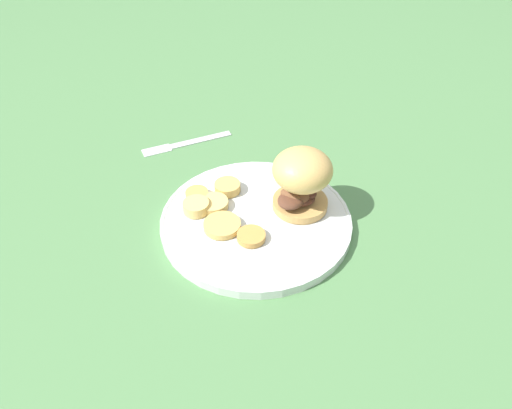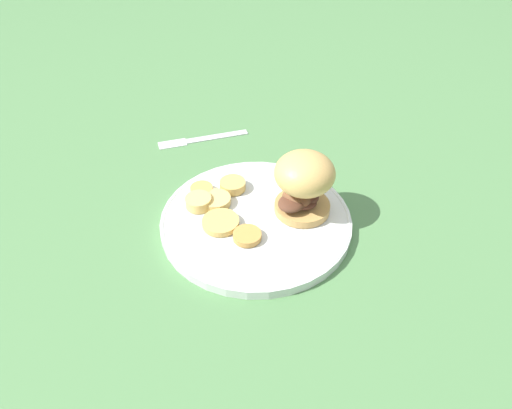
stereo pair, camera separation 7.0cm
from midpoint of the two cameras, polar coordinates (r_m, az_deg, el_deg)
The scene contains 10 objects.
ground_plane at distance 0.77m, azimuth -2.62°, elevation -2.46°, with size 4.00×4.00×0.00m, color #4C7A47.
dinner_plate at distance 0.76m, azimuth -2.64°, elevation -1.95°, with size 0.29×0.29×0.02m.
sandwich at distance 0.74m, azimuth 2.49°, elevation 2.79°, with size 0.09×0.09×0.10m.
potato_round_0 at distance 0.80m, azimuth -5.79°, elevation 1.90°, with size 0.04×0.04×0.01m, color tan.
potato_round_1 at distance 0.77m, azimuth -9.45°, elevation -0.34°, with size 0.04×0.04×0.02m, color #DBB766.
potato_round_2 at distance 0.74m, azimuth -6.61°, elevation -2.50°, with size 0.06×0.06×0.01m, color tan.
potato_round_3 at distance 0.80m, azimuth -9.27°, elevation 1.04°, with size 0.04×0.04×0.01m, color tan.
potato_round_4 at distance 0.72m, azimuth -3.35°, elevation -3.77°, with size 0.04×0.04×0.01m, color #BC8942.
potato_round_5 at distance 0.77m, azimuth -7.46°, elevation -0.01°, with size 0.05×0.05×0.01m, color #DBB766.
fork at distance 0.95m, azimuth -10.12°, elevation 6.86°, with size 0.08×0.17×0.00m.
Camera 1 is at (0.56, -0.03, 0.52)m, focal length 35.00 mm.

